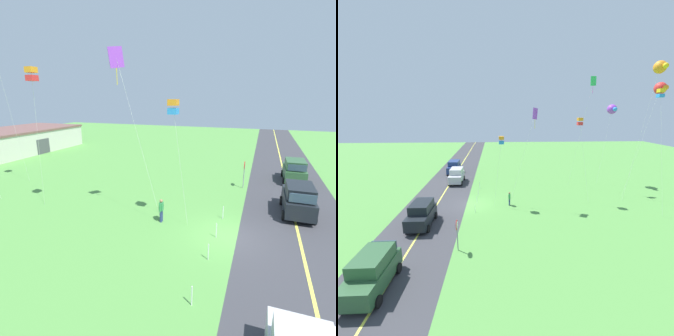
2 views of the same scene
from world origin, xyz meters
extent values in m
cube|color=#549342|center=(0.00, 0.00, -0.05)|extent=(120.00, 120.00, 0.10)
cube|color=#38383D|center=(0.00, -4.00, 0.00)|extent=(120.00, 7.00, 0.00)
cube|color=#E5E04C|center=(0.00, -4.00, 0.01)|extent=(120.00, 0.16, 0.00)
cube|color=black|center=(4.99, -4.19, 0.89)|extent=(4.40, 1.90, 1.10)
cube|color=black|center=(4.74, -4.19, 1.84)|extent=(2.73, 1.75, 0.80)
cube|color=#334756|center=(5.83, -4.19, 1.84)|extent=(0.10, 1.62, 0.64)
cube|color=#334756|center=(3.12, -4.19, 1.84)|extent=(0.10, 1.62, 0.60)
cylinder|color=black|center=(6.42, -3.24, 0.34)|extent=(0.68, 0.22, 0.68)
cylinder|color=black|center=(6.42, -5.14, 0.34)|extent=(0.68, 0.22, 0.68)
cylinder|color=black|center=(3.56, -3.24, 0.34)|extent=(0.68, 0.22, 0.68)
cylinder|color=black|center=(3.56, -5.14, 0.34)|extent=(0.68, 0.22, 0.68)
cube|color=#2D5633|center=(13.26, -4.67, 0.89)|extent=(4.40, 1.90, 1.10)
cube|color=#2D5633|center=(13.01, -4.67, 1.84)|extent=(2.73, 1.75, 0.80)
cube|color=#334756|center=(14.09, -4.67, 1.84)|extent=(0.10, 1.62, 0.64)
cube|color=#334756|center=(11.39, -4.67, 1.84)|extent=(0.10, 1.62, 0.60)
cylinder|color=black|center=(14.69, -3.72, 0.34)|extent=(0.68, 0.22, 0.68)
cylinder|color=black|center=(14.69, -5.62, 0.34)|extent=(0.68, 0.22, 0.68)
cylinder|color=black|center=(11.83, -3.72, 0.34)|extent=(0.68, 0.22, 0.68)
cylinder|color=black|center=(11.83, -5.62, 0.34)|extent=(0.68, 0.22, 0.68)
cylinder|color=gray|center=(9.40, -0.10, 1.05)|extent=(0.08, 0.08, 2.10)
cylinder|color=red|center=(9.40, -0.10, 2.18)|extent=(0.76, 0.04, 0.76)
cylinder|color=white|center=(9.40, -0.07, 2.18)|extent=(0.62, 0.01, 0.62)
cylinder|color=navy|center=(0.37, 4.55, 0.41)|extent=(0.16, 0.16, 0.82)
cylinder|color=navy|center=(0.55, 4.55, 0.41)|extent=(0.16, 0.16, 0.82)
cube|color=#338C4C|center=(0.46, 4.55, 1.10)|extent=(0.36, 0.22, 0.56)
cylinder|color=#338C4C|center=(0.22, 4.55, 1.05)|extent=(0.10, 0.10, 0.52)
cylinder|color=#338C4C|center=(0.70, 4.55, 1.05)|extent=(0.10, 0.10, 0.52)
sphere|color=#9E704C|center=(0.46, 4.55, 1.49)|extent=(0.22, 0.22, 0.22)
cylinder|color=silver|center=(0.36, 5.95, 5.24)|extent=(0.22, 2.80, 10.48)
cube|color=purple|center=(0.26, 7.34, 10.48)|extent=(0.81, 0.71, 1.30)
cylinder|color=yellow|center=(0.26, 7.34, 9.58)|extent=(0.04, 0.04, 1.40)
cylinder|color=silver|center=(3.18, 20.13, 6.26)|extent=(2.28, 0.57, 12.52)
cylinder|color=silver|center=(-0.48, 13.52, 4.79)|extent=(1.01, 1.41, 9.59)
cube|color=orange|center=(-0.98, 12.83, 9.84)|extent=(0.56, 0.56, 0.36)
cube|color=red|center=(-0.98, 12.83, 9.34)|extent=(0.56, 0.56, 0.36)
cylinder|color=silver|center=(0.42, 3.21, 3.80)|extent=(0.42, 0.91, 7.60)
cube|color=orange|center=(0.22, 3.66, 7.85)|extent=(0.56, 0.56, 0.36)
cube|color=#2D8CE5|center=(0.22, 3.66, 7.35)|extent=(0.56, 0.56, 0.36)
cube|color=beige|center=(15.31, 34.33, 1.60)|extent=(18.00, 10.00, 3.20)
cube|color=brown|center=(15.31, 34.33, 3.35)|extent=(18.36, 10.20, 0.30)
cube|color=#4C4C51|center=(15.31, 29.38, 1.10)|extent=(2.40, 0.12, 2.20)
cylinder|color=silver|center=(-6.03, 0.70, 0.45)|extent=(0.05, 0.05, 0.90)
cylinder|color=silver|center=(-2.75, 0.70, 0.45)|extent=(0.05, 0.05, 0.90)
cylinder|color=silver|center=(-0.38, 0.70, 0.45)|extent=(0.05, 0.05, 0.90)
cylinder|color=silver|center=(2.31, 0.70, 0.45)|extent=(0.05, 0.05, 0.90)
camera|label=1|loc=(-14.59, -1.39, 8.11)|focal=27.95mm
camera|label=2|loc=(25.79, 2.83, 10.54)|focal=24.69mm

